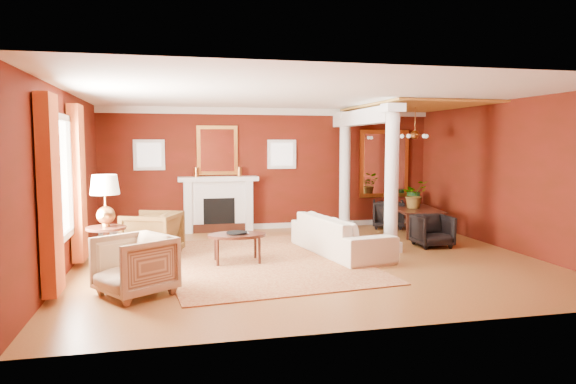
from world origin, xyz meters
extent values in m
plane|color=brown|center=(0.00, 0.00, 0.00)|extent=(8.00, 8.00, 0.00)
cube|color=#5D140D|center=(0.00, 3.50, 1.45)|extent=(8.00, 0.04, 2.90)
cube|color=#5D140D|center=(0.00, -3.50, 1.45)|extent=(8.00, 0.04, 2.90)
cube|color=#5D140D|center=(-4.00, 0.00, 1.45)|extent=(0.04, 7.00, 2.90)
cube|color=#5D140D|center=(4.00, 0.00, 1.45)|extent=(0.04, 7.00, 2.90)
cube|color=white|center=(0.00, 0.00, 2.90)|extent=(8.00, 7.00, 0.04)
cube|color=white|center=(-1.30, 3.33, 0.60)|extent=(1.60, 0.34, 1.20)
cube|color=black|center=(-1.30, 3.16, 0.45)|extent=(0.72, 0.03, 0.70)
cube|color=black|center=(-1.30, 3.16, 0.10)|extent=(1.20, 0.05, 0.20)
cube|color=white|center=(-1.30, 3.29, 1.24)|extent=(1.85, 0.42, 0.10)
cube|color=white|center=(-2.00, 3.30, 0.60)|extent=(0.16, 0.40, 1.20)
cube|color=white|center=(-0.60, 3.30, 0.60)|extent=(0.16, 0.40, 1.20)
cube|color=gold|center=(-1.30, 3.46, 1.90)|extent=(0.95, 0.06, 1.15)
cube|color=white|center=(-1.30, 3.42, 1.90)|extent=(0.78, 0.02, 0.98)
cube|color=white|center=(-2.85, 3.47, 1.80)|extent=(0.70, 0.06, 0.70)
cube|color=white|center=(-2.85, 3.44, 1.80)|extent=(0.54, 0.02, 0.54)
cube|color=white|center=(0.25, 3.47, 1.80)|extent=(0.70, 0.06, 0.70)
cube|color=white|center=(0.25, 3.44, 1.80)|extent=(0.54, 0.02, 0.54)
cube|color=white|center=(-3.98, -0.60, 1.55)|extent=(0.03, 1.30, 1.70)
cube|color=white|center=(-3.95, -1.30, 1.55)|extent=(0.08, 0.10, 1.90)
cube|color=white|center=(-3.95, 0.10, 1.55)|extent=(0.08, 0.10, 1.90)
cube|color=#B3471E|center=(-3.88, -1.60, 1.40)|extent=(0.18, 0.55, 2.60)
cube|color=#B3471E|center=(-3.88, 0.40, 1.40)|extent=(0.18, 0.55, 2.60)
cube|color=white|center=(1.70, 0.30, 0.10)|extent=(0.34, 0.34, 0.20)
cylinder|color=white|center=(1.70, 0.30, 1.45)|extent=(0.26, 0.26, 2.50)
cube|color=white|center=(1.70, 0.30, 2.72)|extent=(0.36, 0.36, 0.16)
cube|color=white|center=(1.70, 3.00, 0.10)|extent=(0.34, 0.34, 0.20)
cylinder|color=white|center=(1.70, 3.00, 1.45)|extent=(0.26, 0.26, 2.50)
cube|color=white|center=(1.70, 3.00, 2.72)|extent=(0.36, 0.36, 0.16)
cube|color=white|center=(1.70, 1.90, 2.62)|extent=(0.30, 3.20, 0.32)
cube|color=gold|center=(2.85, 1.75, 2.87)|extent=(2.30, 3.40, 0.04)
cube|color=gold|center=(2.90, 3.46, 1.55)|extent=(1.30, 0.06, 1.70)
cube|color=white|center=(2.90, 3.42, 1.55)|extent=(1.10, 0.02, 1.50)
cylinder|color=#AF7137|center=(2.90, 1.80, 2.58)|extent=(0.02, 0.02, 0.65)
sphere|color=#AF7137|center=(2.90, 1.80, 2.25)|extent=(0.20, 0.20, 0.20)
sphere|color=beige|center=(3.18, 1.80, 2.22)|extent=(0.09, 0.09, 0.09)
sphere|color=beige|center=(2.99, 2.07, 2.22)|extent=(0.09, 0.09, 0.09)
sphere|color=beige|center=(2.67, 1.96, 2.22)|extent=(0.09, 0.09, 0.09)
sphere|color=beige|center=(2.67, 1.64, 2.22)|extent=(0.09, 0.09, 0.09)
sphere|color=beige|center=(2.99, 1.53, 2.22)|extent=(0.09, 0.09, 0.09)
cube|color=white|center=(0.00, 3.46, 2.82)|extent=(8.00, 0.08, 0.16)
cube|color=white|center=(0.00, 3.46, 0.06)|extent=(8.00, 0.08, 0.12)
cube|color=maroon|center=(-0.85, 0.07, 0.01)|extent=(3.77, 4.74, 0.02)
imported|color=#ECE1C7|center=(0.71, 0.36, 0.48)|extent=(1.13, 2.52, 0.95)
imported|color=black|center=(-2.71, 0.81, 0.46)|extent=(1.10, 1.14, 0.92)
imported|color=tan|center=(-2.86, -1.57, 0.45)|extent=(1.18, 1.19, 0.91)
cylinder|color=black|center=(-1.27, 0.02, 0.48)|extent=(1.01, 1.01, 0.05)
cylinder|color=black|center=(-1.62, -0.20, 0.23)|extent=(0.05, 0.05, 0.45)
cylinder|color=black|center=(-0.92, -0.20, 0.23)|extent=(0.05, 0.05, 0.45)
cylinder|color=black|center=(-1.62, 0.24, 0.23)|extent=(0.05, 0.05, 0.45)
cylinder|color=black|center=(-0.92, 0.24, 0.23)|extent=(0.05, 0.05, 0.45)
imported|color=black|center=(-1.24, 0.05, 0.62)|extent=(0.16, 0.02, 0.22)
cylinder|color=black|center=(-3.39, -0.12, 0.02)|extent=(0.46, 0.46, 0.04)
cylinder|color=black|center=(-3.39, -0.12, 0.35)|extent=(0.10, 0.10, 0.71)
cylinder|color=black|center=(-3.39, -0.12, 0.71)|extent=(0.63, 0.63, 0.04)
sphere|color=#AF7137|center=(-3.39, -0.12, 0.92)|extent=(0.29, 0.29, 0.29)
cylinder|color=#AF7137|center=(-3.39, -0.12, 1.13)|extent=(0.03, 0.03, 0.31)
cone|color=beige|center=(-3.39, -0.12, 1.41)|extent=(0.46, 0.46, 0.31)
imported|color=black|center=(3.09, 2.03, 0.47)|extent=(0.86, 1.75, 0.93)
imported|color=black|center=(2.71, 0.56, 0.35)|extent=(0.70, 0.65, 0.70)
imported|color=black|center=(2.79, 2.90, 0.38)|extent=(0.94, 0.91, 0.75)
sphere|color=#12391A|center=(3.50, 3.00, 0.17)|extent=(0.36, 0.36, 0.36)
cylinder|color=#12391A|center=(3.50, 3.00, 0.43)|extent=(0.33, 0.33, 0.86)
imported|color=#26591E|center=(3.02, 2.01, 1.18)|extent=(0.71, 0.76, 0.49)
camera|label=1|loc=(-2.32, -8.68, 2.06)|focal=32.00mm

